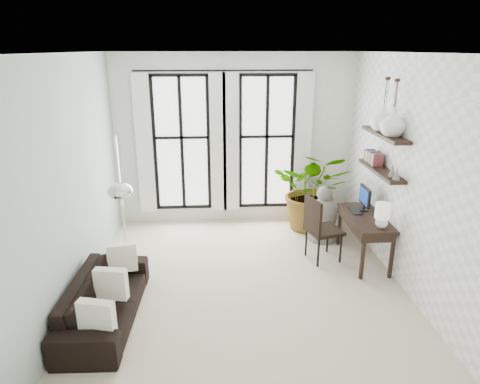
{
  "coord_description": "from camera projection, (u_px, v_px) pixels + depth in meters",
  "views": [
    {
      "loc": [
        -0.41,
        -5.45,
        3.25
      ],
      "look_at": [
        -0.04,
        0.3,
        1.31
      ],
      "focal_mm": 32.0,
      "sensor_mm": 36.0,
      "label": 1
    }
  ],
  "objects": [
    {
      "name": "floor",
      "position": [
        244.0,
        284.0,
        6.22
      ],
      "size": [
        5.0,
        5.0,
        0.0
      ],
      "primitive_type": "plane",
      "color": "beige",
      "rests_on": "ground"
    },
    {
      "name": "ceiling",
      "position": [
        245.0,
        53.0,
        5.2
      ],
      "size": [
        5.0,
        5.0,
        0.0
      ],
      "primitive_type": "plane",
      "color": "white",
      "rests_on": "wall_back"
    },
    {
      "name": "wall_left",
      "position": [
        73.0,
        182.0,
        5.57
      ],
      "size": [
        0.0,
        5.0,
        5.0
      ],
      "primitive_type": "plane",
      "rotation": [
        1.57,
        0.0,
        1.57
      ],
      "color": "#9FB1A6",
      "rests_on": "floor"
    },
    {
      "name": "wall_right",
      "position": [
        409.0,
        175.0,
        5.84
      ],
      "size": [
        0.0,
        5.0,
        5.0
      ],
      "primitive_type": "plane",
      "rotation": [
        1.57,
        0.0,
        -1.57
      ],
      "color": "white",
      "rests_on": "floor"
    },
    {
      "name": "wall_back",
      "position": [
        235.0,
        140.0,
        8.07
      ],
      "size": [
        4.5,
        0.0,
        4.5
      ],
      "primitive_type": "plane",
      "rotation": [
        1.57,
        0.0,
        0.0
      ],
      "color": "white",
      "rests_on": "floor"
    },
    {
      "name": "windows",
      "position": [
        224.0,
        143.0,
        8.01
      ],
      "size": [
        3.26,
        0.13,
        2.65
      ],
      "color": "white",
      "rests_on": "wall_back"
    },
    {
      "name": "wall_shelves",
      "position": [
        381.0,
        155.0,
        6.41
      ],
      "size": [
        0.25,
        1.3,
        0.6
      ],
      "color": "black",
      "rests_on": "wall_right"
    },
    {
      "name": "sofa",
      "position": [
        105.0,
        299.0,
        5.32
      ],
      "size": [
        0.82,
        1.96,
        0.57
      ],
      "primitive_type": "imported",
      "rotation": [
        0.0,
        0.0,
        1.54
      ],
      "color": "black",
      "rests_on": "floor"
    },
    {
      "name": "throw_pillows",
      "position": [
        111.0,
        284.0,
        5.26
      ],
      "size": [
        0.4,
        1.52,
        0.4
      ],
      "color": "white",
      "rests_on": "sofa"
    },
    {
      "name": "plant",
      "position": [
        313.0,
        190.0,
        7.9
      ],
      "size": [
        1.7,
        1.59,
        1.53
      ],
      "primitive_type": "imported",
      "rotation": [
        0.0,
        0.0,
        -0.35
      ],
      "color": "#2D7228",
      "rests_on": "floor"
    },
    {
      "name": "desk",
      "position": [
        366.0,
        220.0,
        6.64
      ],
      "size": [
        0.54,
        1.29,
        1.15
      ],
      "color": "black",
      "rests_on": "floor"
    },
    {
      "name": "desk_chair",
      "position": [
        319.0,
        225.0,
        6.73
      ],
      "size": [
        0.62,
        0.62,
        1.06
      ],
      "rotation": [
        0.0,
        0.0,
        0.28
      ],
      "color": "black",
      "rests_on": "floor"
    },
    {
      "name": "arc_lamp",
      "position": [
        118.0,
        169.0,
        5.77
      ],
      "size": [
        0.71,
        2.13,
        2.19
      ],
      "color": "silver",
      "rests_on": "floor"
    },
    {
      "name": "buddha",
      "position": [
        323.0,
        217.0,
        7.56
      ],
      "size": [
        0.55,
        0.55,
        0.99
      ],
      "color": "gray",
      "rests_on": "floor"
    },
    {
      "name": "vase_a",
      "position": [
        393.0,
        123.0,
        5.97
      ],
      "size": [
        0.37,
        0.37,
        0.38
      ],
      "primitive_type": "imported",
      "color": "white",
      "rests_on": "shelf_upper"
    },
    {
      "name": "vase_b",
      "position": [
        382.0,
        118.0,
        6.35
      ],
      "size": [
        0.37,
        0.37,
        0.38
      ],
      "primitive_type": "imported",
      "color": "white",
      "rests_on": "shelf_upper"
    }
  ]
}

